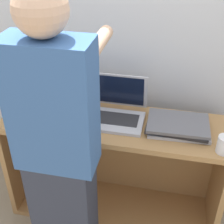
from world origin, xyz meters
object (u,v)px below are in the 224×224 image
person (59,156)px  laptop_stack_left (54,106)px  laptop_open (116,110)px  laptop_stack_right (178,125)px

person → laptop_stack_left: bearing=113.9°
laptop_open → laptop_stack_right: laptop_open is taller
laptop_open → laptop_stack_left: (-0.40, -0.05, 0.01)m
laptop_stack_left → person: (0.21, -0.46, 0.01)m
laptop_stack_right → laptop_open: bearing=173.1°
laptop_stack_left → laptop_stack_right: bearing=0.4°
laptop_open → person: (-0.19, -0.52, 0.02)m
laptop_open → laptop_stack_left: bearing=-172.5°
laptop_stack_left → laptop_stack_right: 0.80m
laptop_stack_right → person: 0.75m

